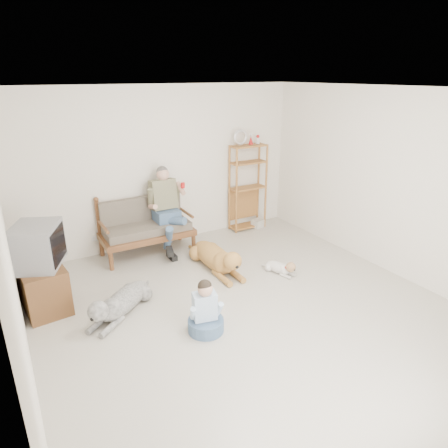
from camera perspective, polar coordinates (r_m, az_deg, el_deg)
floor at (r=5.19m, az=3.76°, el=-12.66°), size 5.50×5.50×0.00m
ceiling at (r=4.34m, az=4.64°, el=18.65°), size 5.50×5.50×0.00m
wall_back at (r=6.95m, az=-8.72°, el=8.01°), size 5.00×0.00×5.00m
wall_left at (r=3.88m, az=-28.27°, el=-4.70°), size 0.00×5.50×5.50m
wall_right at (r=6.29m, az=23.49°, el=5.18°), size 0.00×5.50×5.50m
loveseat at (r=6.76m, az=-11.16°, el=-0.18°), size 1.51×0.71×0.95m
man at (r=6.63m, az=-8.03°, el=1.22°), size 0.55×0.78×1.27m
etagere at (r=7.62m, az=3.41°, el=5.36°), size 0.72×0.32×1.92m
book_stack at (r=7.91m, az=4.89°, el=0.11°), size 0.28×0.24×0.16m
tv_stand at (r=5.69m, az=-24.62°, el=-7.99°), size 0.59×0.95×0.60m
crt_tv at (r=5.42m, az=-25.11°, el=-2.83°), size 0.72×0.79×0.53m
wall_outlet at (r=6.91m, az=-17.85°, el=-1.98°), size 0.12×0.02×0.08m
golden_retriever at (r=6.16m, az=-1.00°, el=-4.87°), size 0.39×1.56×0.47m
shaggy_dog at (r=5.25m, az=-14.73°, el=-10.86°), size 1.07×0.95×0.40m
terrier at (r=6.13m, az=8.23°, el=-6.19°), size 0.30×0.63×0.24m
child at (r=4.76m, az=-2.68°, el=-12.58°), size 0.42×0.42×0.67m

